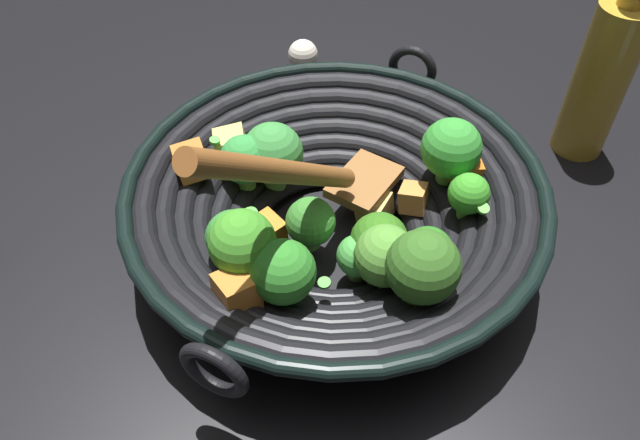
% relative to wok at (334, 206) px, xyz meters
% --- Properties ---
extents(ground_plane, '(4.00, 4.00, 0.00)m').
position_rel_wok_xyz_m(ground_plane, '(-0.00, 0.00, -0.06)').
color(ground_plane, black).
extents(wok, '(0.38, 0.41, 0.23)m').
position_rel_wok_xyz_m(wok, '(0.00, 0.00, 0.00)').
color(wok, black).
rests_on(wok, ground).
extents(cooking_oil_bottle, '(0.06, 0.06, 0.23)m').
position_rel_wok_xyz_m(cooking_oil_bottle, '(0.13, 0.29, 0.04)').
color(cooking_oil_bottle, gold).
rests_on(cooking_oil_bottle, ground).
extents(garlic_bulb, '(0.04, 0.04, 0.04)m').
position_rel_wok_xyz_m(garlic_bulb, '(-0.21, 0.23, -0.04)').
color(garlic_bulb, silver).
rests_on(garlic_bulb, ground).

